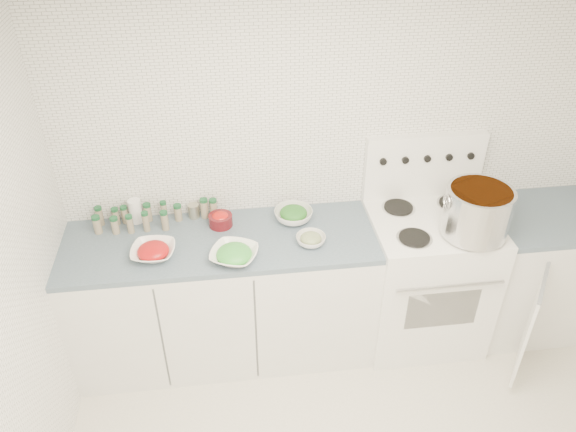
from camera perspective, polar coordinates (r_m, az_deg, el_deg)
The scene contains 13 objects.
room_walls at distance 2.13m, azimuth 15.49°, elevation -5.79°, with size 3.54×3.04×2.52m.
counter_left at distance 3.62m, azimuth -6.47°, elevation -8.12°, with size 1.85×0.62×0.90m.
stove at distance 3.79m, azimuth 13.66°, elevation -5.76°, with size 0.76×0.70×1.36m.
counter_right at distance 4.16m, azimuth 24.30°, elevation -4.95°, with size 0.89×0.95×0.90m.
stock_pot at distance 3.38m, azimuth 18.68°, elevation 0.57°, with size 0.40×0.38×0.29m.
bowl_tomato at distance 3.26m, azimuth -13.53°, elevation -3.50°, with size 0.27×0.27×0.08m.
bowl_snowpea at distance 3.16m, azimuth -5.49°, elevation -3.89°, with size 0.34×0.34×0.09m.
bowl_broccoli at distance 3.44m, azimuth 0.56°, elevation 0.16°, with size 0.26×0.26×0.09m.
bowl_zucchini at distance 3.26m, azimuth 2.34°, elevation -2.37°, with size 0.22×0.22×0.07m.
bowl_pepper at distance 3.43m, azimuth -6.87°, elevation -0.34°, with size 0.14×0.14×0.09m.
salt_canister at distance 3.54m, azimuth -15.23°, elevation 0.49°, with size 0.08×0.08×0.15m, color white.
tin_can at distance 3.52m, azimuth -9.55°, elevation 0.52°, with size 0.07×0.07×0.09m, color gray.
spice_cluster at distance 3.50m, azimuth -14.00°, elevation -0.01°, with size 0.74×0.16×0.14m.
Camera 1 is at (-0.76, -1.47, 2.90)m, focal length 35.00 mm.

